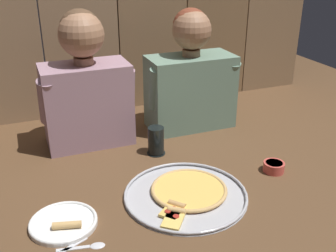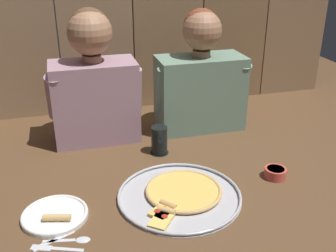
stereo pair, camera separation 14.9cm
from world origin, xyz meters
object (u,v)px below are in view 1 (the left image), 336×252
(dinner_plate, at_px, (63,222))
(dipping_bowl, at_px, (274,166))
(diner_left, at_px, (86,84))
(drinking_glass, at_px, (156,141))
(diner_right, at_px, (191,77))
(pizza_tray, at_px, (186,193))

(dinner_plate, relative_size, dipping_bowl, 2.60)
(dipping_bowl, xyz_separation_m, diner_left, (-0.60, 0.51, 0.24))
(drinking_glass, bearing_deg, dinner_plate, -141.78)
(dipping_bowl, bearing_deg, diner_right, 103.37)
(pizza_tray, bearing_deg, drinking_glass, 88.51)
(diner_right, bearing_deg, drinking_glass, -139.85)
(dinner_plate, relative_size, diner_right, 0.38)
(dinner_plate, height_order, drinking_glass, drinking_glass)
(drinking_glass, relative_size, diner_left, 0.21)
(dipping_bowl, height_order, diner_right, diner_right)
(diner_left, bearing_deg, drinking_glass, -42.03)
(dipping_bowl, bearing_deg, pizza_tray, -175.84)
(drinking_glass, bearing_deg, diner_right, 40.15)
(dipping_bowl, relative_size, diner_left, 0.14)
(drinking_glass, distance_m, diner_left, 0.38)
(dinner_plate, distance_m, diner_left, 0.63)
(diner_left, xyz_separation_m, diner_right, (0.48, -0.00, -0.02))
(pizza_tray, distance_m, diner_right, 0.64)
(pizza_tray, relative_size, dipping_bowl, 5.27)
(pizza_tray, relative_size, dinner_plate, 2.03)
(pizza_tray, xyz_separation_m, dipping_bowl, (0.38, 0.03, 0.01))
(drinking_glass, relative_size, dipping_bowl, 1.45)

